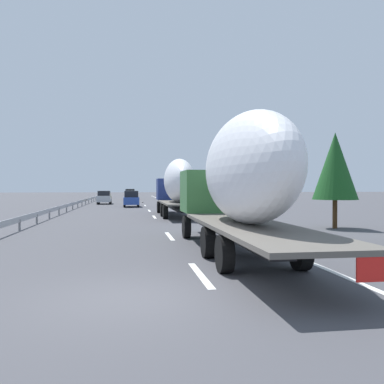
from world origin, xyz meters
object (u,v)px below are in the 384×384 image
(truck_trailing, at_px, (238,179))
(car_silver_hatch, at_px, (104,197))
(car_yellow_coupe, at_px, (130,194))
(road_sign, at_px, (185,188))
(car_blue_sedan, at_px, (131,199))
(truck_lead, at_px, (177,185))

(truck_trailing, xyz_separation_m, car_silver_hatch, (43.42, 7.20, -1.71))
(car_yellow_coupe, distance_m, road_sign, 27.77)
(truck_trailing, height_order, car_blue_sedan, truck_trailing)
(car_yellow_coupe, xyz_separation_m, car_blue_sedan, (-29.05, -0.18, -0.03))
(car_yellow_coupe, height_order, car_silver_hatch, car_yellow_coupe)
(truck_lead, distance_m, car_yellow_coupe, 45.66)
(truck_trailing, distance_m, car_blue_sedan, 34.95)
(truck_trailing, bearing_deg, truck_lead, -0.00)
(truck_trailing, bearing_deg, car_yellow_coupe, 3.33)
(car_yellow_coupe, distance_m, car_silver_hatch, 20.66)
(truck_lead, xyz_separation_m, road_sign, (18.59, -3.10, -0.31))
(truck_lead, height_order, truck_trailing, truck_trailing)
(truck_lead, height_order, road_sign, truck_lead)
(truck_lead, height_order, car_yellow_coupe, truck_lead)
(car_yellow_coupe, relative_size, car_blue_sedan, 1.01)
(car_blue_sedan, relative_size, road_sign, 1.31)
(car_yellow_coupe, height_order, car_blue_sedan, car_yellow_coupe)
(truck_lead, bearing_deg, road_sign, -9.47)
(truck_trailing, xyz_separation_m, car_yellow_coupe, (63.78, 3.71, -1.65))
(truck_lead, xyz_separation_m, car_yellow_coupe, (45.48, 3.71, -1.55))
(truck_lead, xyz_separation_m, car_blue_sedan, (16.43, 3.54, -1.58))
(truck_lead, bearing_deg, car_yellow_coupe, 4.67)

